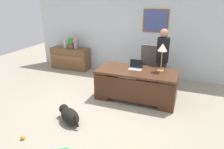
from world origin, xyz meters
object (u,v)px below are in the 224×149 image
object	(u,v)px
credenza	(71,58)
dog_toy_plush	(63,149)
dog_lying	(69,115)
vase_with_flowers	(75,42)
armchair	(150,69)
laptop	(136,67)
potted_plant	(71,43)
desk	(136,84)
desk_lamp	(162,49)
vase_empty	(65,44)
dog_toy_ball	(23,138)
person_standing	(162,60)

from	to	relation	value
credenza	dog_toy_plush	bearing A→B (deg)	-60.49
dog_lying	vase_with_flowers	world-z (taller)	vase_with_flowers
armchair	laptop	xyz separation A→B (m)	(-0.21, -0.83, 0.31)
dog_lying	potted_plant	distance (m)	3.55
desk	desk_lamp	xyz separation A→B (m)	(0.54, 0.18, 0.88)
dog_lying	dog_toy_plush	distance (m)	0.88
dog_lying	dog_toy_plush	xyz separation A→B (m)	(0.36, -0.79, -0.13)
laptop	vase_with_flowers	world-z (taller)	vase_with_flowers
vase_empty	potted_plant	distance (m)	0.26
desk	potted_plant	bearing A→B (deg)	150.94
laptop	vase_empty	size ratio (longest dim) A/B	1.18
desk	dog_toy_plush	xyz separation A→B (m)	(-0.65, -2.27, -0.39)
armchair	desk_lamp	bearing A→B (deg)	-63.22
laptop	vase_empty	distance (m)	3.25
desk_lamp	dog_toy_ball	size ratio (longest dim) A/B	8.62
credenza	potted_plant	xyz separation A→B (m)	(0.06, 0.00, 0.57)
credenza	dog_toy_ball	xyz separation A→B (m)	(1.29, -3.81, -0.34)
desk	dog_toy_plush	size ratio (longest dim) A/B	11.46
person_standing	vase_empty	world-z (taller)	person_standing
desk_lamp	dog_toy_ball	distance (m)	3.44
armchair	desk_lamp	distance (m)	1.19
credenza	desk	bearing A→B (deg)	-28.53
laptop	vase_empty	xyz separation A→B (m)	(-2.93, 1.39, 0.07)
desk_lamp	potted_plant	size ratio (longest dim) A/B	1.88
vase_with_flowers	desk_lamp	bearing A→B (deg)	-23.40
potted_plant	dog_toy_ball	size ratio (longest dim) A/B	4.58
laptop	credenza	bearing A→B (deg)	153.05
person_standing	desk_lamp	bearing A→B (deg)	-84.33
credenza	dog_lying	world-z (taller)	credenza
armchair	vase_with_flowers	world-z (taller)	armchair
desk	credenza	bearing A→B (deg)	151.47
person_standing	dog_lying	world-z (taller)	person_standing
dog_toy_plush	dog_toy_ball	bearing A→B (deg)	-178.72
dog_lying	desk_lamp	distance (m)	2.55
credenza	desk_lamp	world-z (taller)	desk_lamp
credenza	person_standing	xyz separation A→B (m)	(3.28, -0.75, 0.50)
person_standing	vase_with_flowers	world-z (taller)	person_standing
dog_toy_plush	dog_lying	bearing A→B (deg)	114.85
credenza	laptop	bearing A→B (deg)	-26.95
vase_with_flowers	vase_empty	bearing A→B (deg)	180.00
potted_plant	dog_toy_plush	world-z (taller)	potted_plant
credenza	armchair	bearing A→B (deg)	-10.73
armchair	dog_toy_ball	size ratio (longest dim) A/B	14.85
person_standing	laptop	world-z (taller)	person_standing
armchair	potted_plant	xyz separation A→B (m)	(-2.89, 0.56, 0.44)
desk	dog_lying	distance (m)	1.82
vase_empty	vase_with_flowers	bearing A→B (deg)	0.00
desk	potted_plant	world-z (taller)	potted_plant
credenza	armchair	distance (m)	3.00
desk_lamp	person_standing	bearing A→B (deg)	95.67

